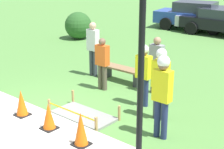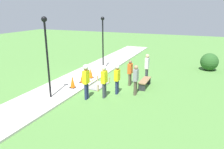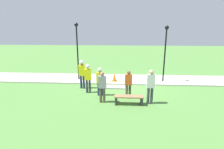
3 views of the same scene
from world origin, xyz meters
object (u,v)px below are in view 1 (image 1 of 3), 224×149
object	(u,v)px
worker_trainee	(160,78)
lamppost_near	(142,28)
traffic_cone_far_patch	(49,116)
parked_car_black	(222,21)
bystander_in_orange_shirt	(102,61)
worker_assistant	(144,70)
parked_car_silver	(220,19)
park_bench	(122,72)
bystander_in_gray_shirt	(93,46)
traffic_cone_near_patch	(22,103)
parked_car_blue	(195,15)
worker_supervisor	(162,89)
traffic_cone_sidewalk_edge	(81,129)
bystander_in_white_shirt	(156,62)

from	to	relation	value
worker_trainee	lamppost_near	xyz separation A→B (m)	(1.24, -2.57, 1.72)
traffic_cone_far_patch	parked_car_black	distance (m)	13.01
worker_trainee	bystander_in_orange_shirt	world-z (taller)	worker_trainee
worker_assistant	worker_trainee	xyz separation A→B (m)	(0.79, -0.42, 0.08)
bystander_in_orange_shirt	parked_car_black	world-z (taller)	bystander_in_orange_shirt
parked_car_silver	worker_assistant	bearing A→B (deg)	-89.13
park_bench	bystander_in_gray_shirt	bearing A→B (deg)	-171.05
parked_car_silver	traffic_cone_near_patch	bearing A→B (deg)	-99.08
parked_car_blue	traffic_cone_far_patch	bearing A→B (deg)	-85.89
parked_car_blue	parked_car_silver	xyz separation A→B (m)	(1.42, 0.16, -0.10)
worker_supervisor	bystander_in_orange_shirt	world-z (taller)	worker_supervisor
worker_supervisor	worker_assistant	size ratio (longest dim) A/B	1.12
traffic_cone_sidewalk_edge	park_bench	distance (m)	4.35
worker_supervisor	worker_trainee	bearing A→B (deg)	124.89
worker_assistant	parked_car_black	distance (m)	10.51
worker_trainee	parked_car_silver	bearing A→B (deg)	106.93
bystander_in_gray_shirt	lamppost_near	distance (m)	6.47
traffic_cone_far_patch	parked_car_silver	world-z (taller)	parked_car_silver
parked_car_silver	park_bench	bearing A→B (deg)	-96.92
bystander_in_white_shirt	lamppost_near	xyz separation A→B (m)	(2.28, -3.99, 1.84)
traffic_cone_near_patch	worker_trainee	bearing A→B (deg)	40.52
parked_car_black	traffic_cone_sidewalk_edge	bearing A→B (deg)	-78.41
traffic_cone_far_patch	worker_trainee	bearing A→B (deg)	56.07
bystander_in_gray_shirt	bystander_in_white_shirt	xyz separation A→B (m)	(2.51, 0.00, -0.09)
bystander_in_orange_shirt	parked_car_black	xyz separation A→B (m)	(-0.59, 10.06, -0.16)
traffic_cone_near_patch	worker_assistant	xyz separation A→B (m)	(1.78, 2.61, 0.57)
park_bench	parked_car_black	distance (m)	9.13
worker_trainee	bystander_in_orange_shirt	bearing A→B (deg)	165.43
worker_supervisor	traffic_cone_sidewalk_edge	bearing A→B (deg)	-123.33
lamppost_near	traffic_cone_far_patch	bearing A→B (deg)	172.87
worker_trainee	parked_car_black	distance (m)	11.11
bystander_in_white_shirt	traffic_cone_far_patch	bearing A→B (deg)	-97.24
traffic_cone_sidewalk_edge	worker_trainee	size ratio (longest dim) A/B	0.40
bystander_in_gray_shirt	parked_car_blue	distance (m)	9.89
parked_car_black	parked_car_silver	bearing A→B (deg)	122.96
worker_trainee	traffic_cone_near_patch	bearing A→B (deg)	-139.48
traffic_cone_near_patch	lamppost_near	xyz separation A→B (m)	(3.81, -0.38, 2.37)
lamppost_near	traffic_cone_sidewalk_edge	bearing A→B (deg)	169.69
worker_assistant	lamppost_near	bearing A→B (deg)	-55.84
worker_supervisor	bystander_in_gray_shirt	xyz separation A→B (m)	(-4.09, 2.19, -0.09)
worker_trainee	worker_supervisor	bearing A→B (deg)	-55.11
bystander_in_white_shirt	traffic_cone_near_patch	bearing A→B (deg)	-112.98
worker_assistant	parked_car_blue	bearing A→B (deg)	110.79
traffic_cone_near_patch	worker_assistant	size ratio (longest dim) A/B	0.39
lamppost_near	worker_assistant	bearing A→B (deg)	124.16
worker_assistant	worker_trainee	size ratio (longest dim) A/B	0.94
worker_supervisor	bystander_in_white_shirt	distance (m)	2.71
park_bench	lamppost_near	bearing A→B (deg)	-48.43
worker_supervisor	parked_car_silver	world-z (taller)	worker_supervisor
traffic_cone_far_patch	bystander_in_gray_shirt	distance (m)	4.23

